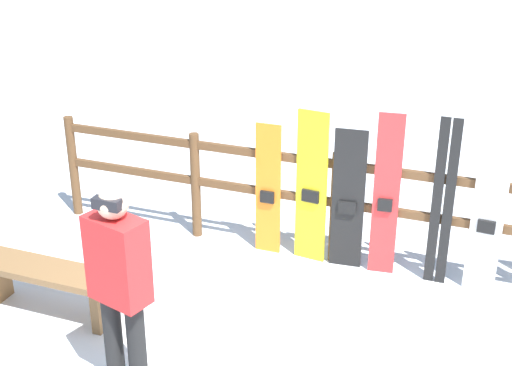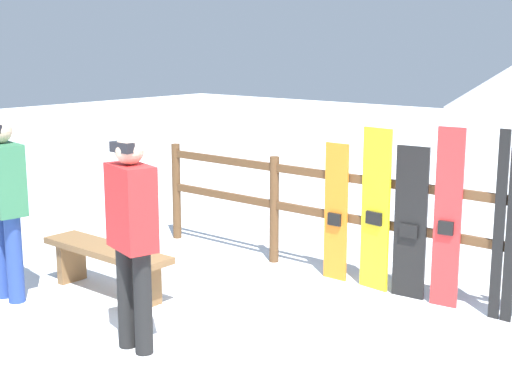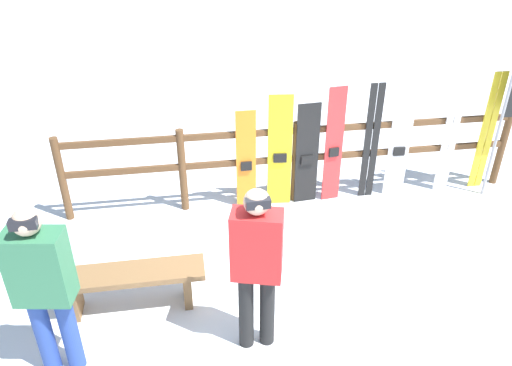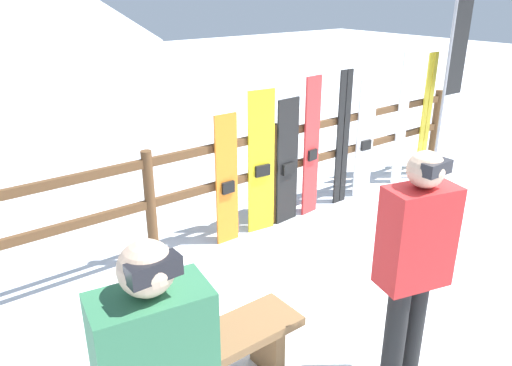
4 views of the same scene
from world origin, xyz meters
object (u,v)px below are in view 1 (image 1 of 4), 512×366
snowboard_black_stripe (348,200)px  ski_pair_black (443,204)px  snowboard_yellow (311,188)px  bench (47,279)px  snowboard_red (386,197)px  snowboard_orange (268,190)px  snowboard_white (487,219)px  person_red (119,280)px

snowboard_black_stripe → ski_pair_black: (0.86, 0.00, 0.11)m
snowboard_yellow → bench: bearing=-137.0°
snowboard_black_stripe → snowboard_red: size_ratio=0.88×
snowboard_orange → snowboard_black_stripe: (0.80, 0.00, 0.02)m
ski_pair_black → snowboard_white: bearing=-0.5°
snowboard_yellow → ski_pair_black: 1.22m
person_red → ski_pair_black: (1.90, 2.36, -0.15)m
snowboard_orange → snowboard_yellow: (0.44, 0.00, 0.09)m
snowboard_yellow → snowboard_black_stripe: bearing=-0.0°
snowboard_orange → snowboard_yellow: 0.45m
snowboard_black_stripe → ski_pair_black: 0.87m
person_red → snowboard_black_stripe: bearing=66.2°
snowboard_orange → snowboard_yellow: bearing=0.0°
snowboard_black_stripe → snowboard_white: bearing=0.0°
snowboard_yellow → person_red: bearing=-106.1°
bench → snowboard_yellow: size_ratio=0.95×
ski_pair_black → snowboard_white: ski_pair_black is taller
bench → snowboard_orange: size_ratio=1.07×
snowboard_yellow → snowboard_white: (1.62, -0.00, -0.03)m
snowboard_yellow → snowboard_red: 0.72m
snowboard_white → snowboard_orange: bearing=-180.0°
bench → snowboard_yellow: (1.83, 1.71, 0.43)m
snowboard_black_stripe → ski_pair_black: ski_pair_black is taller
snowboard_orange → snowboard_red: snowboard_red is taller
snowboard_red → snowboard_black_stripe: bearing=-180.0°
person_red → snowboard_red: size_ratio=1.03×
ski_pair_black → snowboard_red: bearing=-179.6°
bench → snowboard_orange: 2.23m
bench → ski_pair_black: 3.53m
snowboard_orange → snowboard_yellow: snowboard_yellow is taller
snowboard_red → person_red: bearing=-120.6°
snowboard_orange → snowboard_white: bearing=0.0°
snowboard_black_stripe → snowboard_red: bearing=0.0°
bench → snowboard_white: bearing=26.3°
bench → snowboard_red: bearing=33.9°
person_red → snowboard_white: (2.30, 2.36, -0.23)m
bench → snowboard_black_stripe: bearing=37.9°
snowboard_black_stripe → snowboard_red: 0.37m
snowboard_red → snowboard_white: bearing=-0.0°
snowboard_orange → snowboard_red: 1.16m
ski_pair_black → person_red: bearing=-128.8°
bench → ski_pair_black: bearing=29.3°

